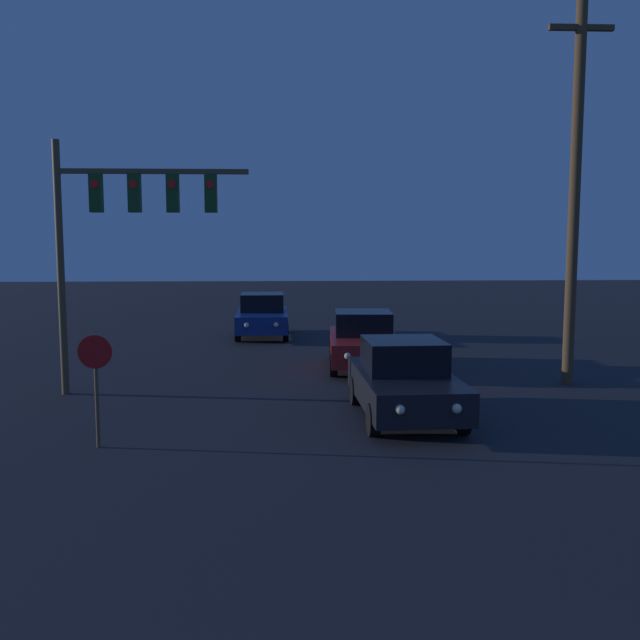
# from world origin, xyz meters

# --- Properties ---
(car_near) EXTENTS (2.06, 4.35, 1.64)m
(car_near) POSITION_xyz_m (1.72, 12.59, 0.80)
(car_near) COLOR black
(car_near) RESTS_ON ground_plane
(car_mid) EXTENTS (2.13, 4.38, 1.64)m
(car_mid) POSITION_xyz_m (1.48, 18.39, 0.80)
(car_mid) COLOR #B21E1E
(car_mid) RESTS_ON ground_plane
(car_far) EXTENTS (2.00, 4.32, 1.64)m
(car_far) POSITION_xyz_m (-1.67, 25.17, 0.80)
(car_far) COLOR navy
(car_far) RESTS_ON ground_plane
(traffic_signal_mast) EXTENTS (4.58, 0.30, 6.06)m
(traffic_signal_mast) POSITION_xyz_m (-4.69, 15.24, 4.24)
(traffic_signal_mast) COLOR brown
(traffic_signal_mast) RESTS_ON ground_plane
(stop_sign) EXTENTS (0.61, 0.07, 2.06)m
(stop_sign) POSITION_xyz_m (-4.17, 10.70, 1.41)
(stop_sign) COLOR brown
(stop_sign) RESTS_ON ground_plane
(utility_pole) EXTENTS (1.62, 0.28, 9.90)m
(utility_pole) POSITION_xyz_m (6.52, 15.85, 5.10)
(utility_pole) COLOR brown
(utility_pole) RESTS_ON ground_plane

